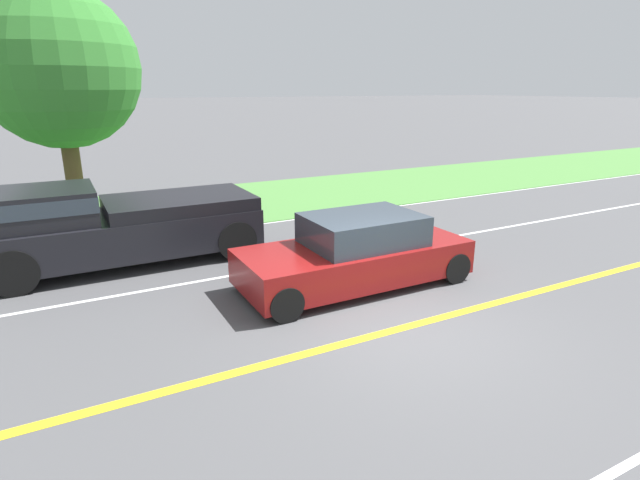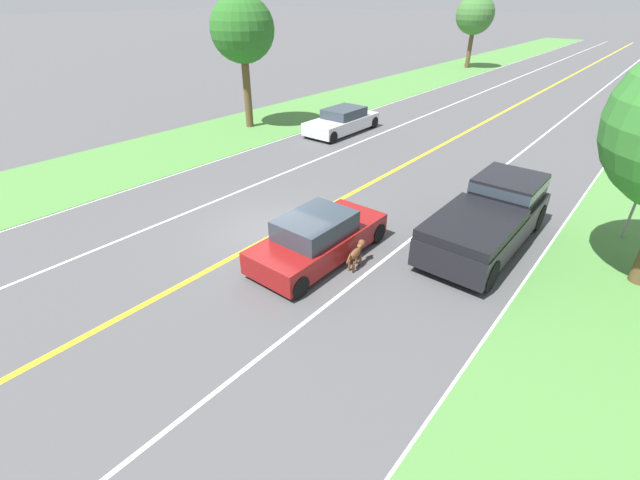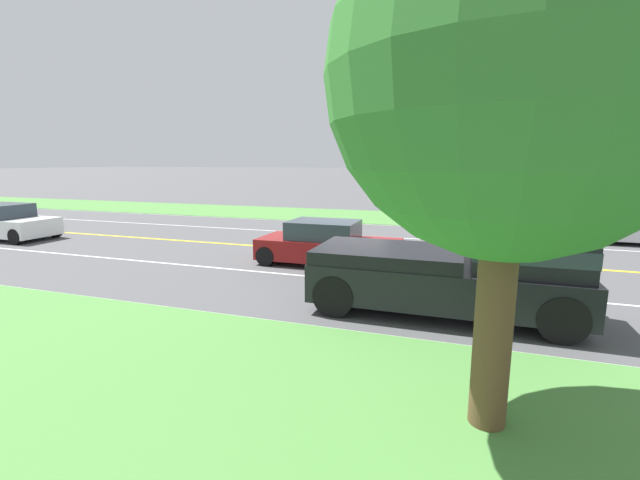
{
  "view_description": "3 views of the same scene",
  "coord_description": "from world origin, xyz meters",
  "px_view_note": "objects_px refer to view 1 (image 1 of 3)",
  "views": [
    {
      "loc": [
        -5.7,
        4.56,
        3.65
      ],
      "look_at": [
        2.57,
        0.15,
        0.79
      ],
      "focal_mm": 28.0,
      "sensor_mm": 36.0,
      "label": 1
    },
    {
      "loc": [
        8.65,
        -8.41,
        6.66
      ],
      "look_at": [
        2.18,
        -0.53,
        0.77
      ],
      "focal_mm": 24.0,
      "sensor_mm": 36.0,
      "label": 2
    },
    {
      "loc": [
        14.48,
        3.73,
        3.2
      ],
      "look_at": [
        2.28,
        -0.41,
        0.83
      ],
      "focal_mm": 24.0,
      "sensor_mm": 36.0,
      "label": 3
    }
  ],
  "objects_px": {
    "dog": "(315,248)",
    "roadside_tree_right_near": "(59,69)",
    "ego_car": "(356,253)",
    "pickup_truck": "(114,223)"
  },
  "relations": [
    {
      "from": "ego_car",
      "to": "roadside_tree_right_near",
      "type": "height_order",
      "value": "roadside_tree_right_near"
    },
    {
      "from": "ego_car",
      "to": "dog",
      "type": "xyz_separation_m",
      "value": [
        1.14,
        0.29,
        -0.17
      ]
    },
    {
      "from": "ego_car",
      "to": "roadside_tree_right_near",
      "type": "relative_size",
      "value": 0.71
    },
    {
      "from": "roadside_tree_right_near",
      "to": "ego_car",
      "type": "bearing_deg",
      "value": -149.0
    },
    {
      "from": "ego_car",
      "to": "roadside_tree_right_near",
      "type": "distance_m",
      "value": 9.26
    },
    {
      "from": "ego_car",
      "to": "roadside_tree_right_near",
      "type": "xyz_separation_m",
      "value": [
        7.36,
        4.42,
        3.48
      ]
    },
    {
      "from": "dog",
      "to": "pickup_truck",
      "type": "xyz_separation_m",
      "value": [
        2.29,
        3.63,
        0.44
      ]
    },
    {
      "from": "dog",
      "to": "roadside_tree_right_near",
      "type": "relative_size",
      "value": 0.17
    },
    {
      "from": "dog",
      "to": "roadside_tree_right_near",
      "type": "bearing_deg",
      "value": 26.5
    },
    {
      "from": "pickup_truck",
      "to": "roadside_tree_right_near",
      "type": "distance_m",
      "value": 5.09
    }
  ]
}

